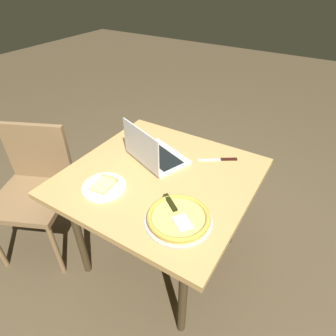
{
  "coord_description": "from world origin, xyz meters",
  "views": [
    {
      "loc": [
        0.71,
        -1.07,
        1.74
      ],
      "look_at": [
        0.07,
        -0.02,
        0.82
      ],
      "focal_mm": 30.2,
      "sensor_mm": 36.0,
      "label": 1
    }
  ],
  "objects_px": {
    "laptop": "(153,154)",
    "pizza_tray": "(178,218)",
    "chair_near": "(35,183)",
    "pizza_plate": "(104,186)",
    "dining_table": "(160,184)",
    "table_knife": "(222,159)"
  },
  "relations": [
    {
      "from": "laptop",
      "to": "pizza_tray",
      "type": "distance_m",
      "value": 0.52
    },
    {
      "from": "pizza_tray",
      "to": "table_knife",
      "type": "relative_size",
      "value": 1.53
    },
    {
      "from": "pizza_plate",
      "to": "chair_near",
      "type": "height_order",
      "value": "chair_near"
    },
    {
      "from": "table_knife",
      "to": "pizza_plate",
      "type": "bearing_deg",
      "value": -127.06
    },
    {
      "from": "dining_table",
      "to": "table_knife",
      "type": "relative_size",
      "value": 4.84
    },
    {
      "from": "dining_table",
      "to": "laptop",
      "type": "relative_size",
      "value": 2.48
    },
    {
      "from": "laptop",
      "to": "chair_near",
      "type": "xyz_separation_m",
      "value": [
        -0.7,
        -0.39,
        -0.26
      ]
    },
    {
      "from": "pizza_plate",
      "to": "dining_table",
      "type": "bearing_deg",
      "value": 52.76
    },
    {
      "from": "dining_table",
      "to": "pizza_tray",
      "type": "relative_size",
      "value": 3.17
    },
    {
      "from": "dining_table",
      "to": "laptop",
      "type": "distance_m",
      "value": 0.19
    },
    {
      "from": "laptop",
      "to": "pizza_plate",
      "type": "height_order",
      "value": "laptop"
    },
    {
      "from": "dining_table",
      "to": "laptop",
      "type": "height_order",
      "value": "laptop"
    },
    {
      "from": "laptop",
      "to": "pizza_plate",
      "type": "bearing_deg",
      "value": -102.83
    },
    {
      "from": "dining_table",
      "to": "table_knife",
      "type": "bearing_deg",
      "value": 53.09
    },
    {
      "from": "laptop",
      "to": "table_knife",
      "type": "relative_size",
      "value": 1.96
    },
    {
      "from": "pizza_plate",
      "to": "table_knife",
      "type": "bearing_deg",
      "value": 52.94
    },
    {
      "from": "chair_near",
      "to": "pizza_tray",
      "type": "bearing_deg",
      "value": 2.02
    },
    {
      "from": "dining_table",
      "to": "pizza_plate",
      "type": "distance_m",
      "value": 0.33
    },
    {
      "from": "table_knife",
      "to": "laptop",
      "type": "bearing_deg",
      "value": -147.89
    },
    {
      "from": "pizza_tray",
      "to": "table_knife",
      "type": "distance_m",
      "value": 0.58
    },
    {
      "from": "pizza_tray",
      "to": "pizza_plate",
      "type": "bearing_deg",
      "value": -179.6
    },
    {
      "from": "table_knife",
      "to": "pizza_tray",
      "type": "bearing_deg",
      "value": -87.68
    }
  ]
}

